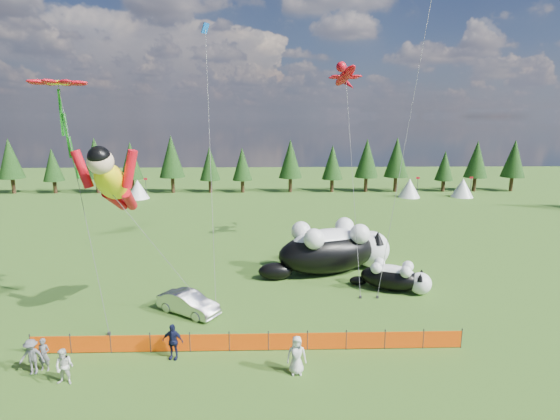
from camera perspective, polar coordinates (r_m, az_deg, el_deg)
name	(u,v)px	position (r m, az deg, el deg)	size (l,w,h in m)	color
ground	(251,324)	(26.22, -3.78, -14.60)	(160.00, 160.00, 0.00)	#163A0A
safety_fence	(249,342)	(23.34, -4.09, -16.80)	(22.06, 0.06, 1.10)	#262626
tree_line	(261,167)	(68.86, -2.44, 5.62)	(90.00, 4.00, 8.00)	black
festival_tents	(336,188)	(65.02, 7.27, 2.83)	(50.00, 3.20, 2.80)	white
cat_large	(334,248)	(33.89, 7.07, -5.00)	(10.51, 6.27, 3.92)	black
cat_small	(395,277)	(31.41, 14.73, -8.44)	(5.31, 3.50, 2.03)	black
car	(188,303)	(27.69, -11.89, -11.81)	(1.42, 4.08, 1.34)	#BDBCC2
spectator_a	(44,355)	(24.33, -28.47, -16.27)	(0.59, 0.38, 1.61)	#58585D
spectator_b	(64,367)	(22.80, -26.35, -17.88)	(0.83, 0.49, 1.70)	silver
spectator_c	(173,341)	(23.08, -13.84, -16.33)	(1.07, 0.55, 1.83)	#141839
spectator_d	(32,357)	(24.26, -29.68, -16.32)	(1.12, 0.58, 1.73)	#58585D
spectator_e	(297,355)	(21.34, 2.18, -18.42)	(0.91, 0.59, 1.87)	silver
superhero_kite	(112,182)	(25.43, -21.12, 3.42)	(7.29, 5.84, 11.28)	#FFEA0D
gecko_kite	(345,76)	(38.39, 8.51, 16.94)	(3.80, 13.84, 18.48)	red
flower_kite	(58,86)	(26.40, -26.98, 14.22)	(3.84, 3.36, 13.73)	red
diamond_kite_a	(206,46)	(31.36, -9.65, 20.39)	(1.38, 7.25, 18.74)	blue
diamond_kite_b	(431,1)	(36.12, 19.13, 24.35)	(5.36, 7.15, 22.24)	#0DA692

